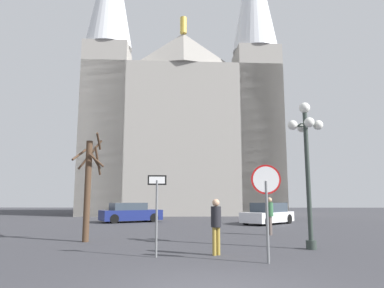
{
  "coord_description": "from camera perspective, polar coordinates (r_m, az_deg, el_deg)",
  "views": [
    {
      "loc": [
        -0.21,
        -6.82,
        1.74
      ],
      "look_at": [
        -0.64,
        16.49,
        5.32
      ],
      "focal_mm": 33.05,
      "sensor_mm": 36.0,
      "label": 1
    }
  ],
  "objects": [
    {
      "name": "cathedral",
      "position": [
        39.83,
        -1.64,
        3.85
      ],
      "size": [
        21.49,
        12.82,
        32.7
      ],
      "color": "gray",
      "rests_on": "ground"
    },
    {
      "name": "stop_sign",
      "position": [
        10.1,
        11.9,
        -7.72
      ],
      "size": [
        0.83,
        0.08,
        2.67
      ],
      "color": "slate",
      "rests_on": "ground"
    },
    {
      "name": "one_way_arrow_sign",
      "position": [
        10.92,
        -5.71,
        -9.73
      ],
      "size": [
        0.57,
        0.08,
        2.44
      ],
      "color": "slate",
      "rests_on": "ground"
    },
    {
      "name": "street_lamp",
      "position": [
        13.32,
        18.0,
        -0.89
      ],
      "size": [
        1.27,
        1.27,
        5.2
      ],
      "color": "#2D3833",
      "rests_on": "ground"
    },
    {
      "name": "bare_tree",
      "position": [
        15.28,
        -16.38,
        -6.29
      ],
      "size": [
        1.23,
        1.2,
        4.43
      ],
      "color": "#473323",
      "rests_on": "ground"
    },
    {
      "name": "parked_car_near_navy",
      "position": [
        26.84,
        -9.95,
        -10.9
      ],
      "size": [
        4.7,
        3.75,
        1.4
      ],
      "color": "navy",
      "rests_on": "ground"
    },
    {
      "name": "parked_car_far_white",
      "position": [
        25.02,
        12.17,
        -10.99
      ],
      "size": [
        4.1,
        4.27,
        1.43
      ],
      "color": "silver",
      "rests_on": "ground"
    },
    {
      "name": "pedestrian_walking",
      "position": [
        17.65,
        12.46,
        -10.67
      ],
      "size": [
        0.32,
        0.32,
        1.77
      ],
      "color": "#594C47",
      "rests_on": "ground"
    },
    {
      "name": "pedestrian_standing",
      "position": [
        11.31,
        3.9,
        -12.27
      ],
      "size": [
        0.32,
        0.32,
        1.71
      ],
      "color": "olive",
      "rests_on": "ground"
    }
  ]
}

